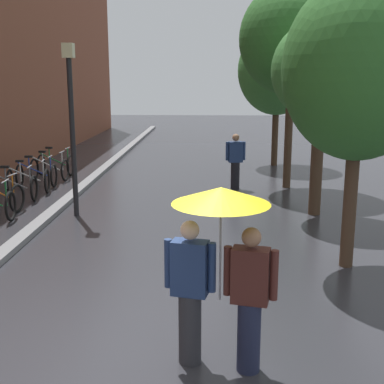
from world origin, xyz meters
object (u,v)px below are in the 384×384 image
at_px(street_tree_0, 359,70).
at_px(pedestrian_walking_midground, 235,161).
at_px(parked_bicycle_4, 14,187).
at_px(street_tree_1, 322,72).
at_px(parked_bicycle_8, 56,164).
at_px(couple_under_umbrella, 220,252).
at_px(street_tree_2, 292,39).
at_px(parked_bicycle_5, 28,180).
at_px(street_tree_3, 277,71).
at_px(street_lamp_post, 72,117).
at_px(parked_bicycle_7, 50,169).
at_px(parked_bicycle_6, 37,175).

distance_m(street_tree_0, pedestrian_walking_midground, 6.95).
bearing_deg(street_tree_0, parked_bicycle_4, 149.26).
height_order(street_tree_1, parked_bicycle_8, street_tree_1).
bearing_deg(couple_under_umbrella, street_tree_2, 77.38).
distance_m(street_tree_2, parked_bicycle_5, 8.47).
distance_m(street_tree_3, street_lamp_post, 9.37).
xyz_separation_m(street_tree_2, parked_bicycle_4, (-7.48, -2.06, -3.90)).
relative_size(street_tree_1, street_lamp_post, 1.14).
distance_m(street_tree_1, pedestrian_walking_midground, 4.17).
bearing_deg(street_tree_2, street_tree_0, -89.31).
bearing_deg(street_tree_1, street_tree_3, 90.79).
height_order(street_tree_1, street_tree_3, street_tree_3).
height_order(parked_bicycle_4, street_lamp_post, street_lamp_post).
relative_size(street_tree_3, couple_under_umbrella, 2.46).
relative_size(street_tree_1, parked_bicycle_4, 3.95).
relative_size(street_tree_0, street_tree_1, 1.07).
bearing_deg(parked_bicycle_5, parked_bicycle_4, -92.19).
distance_m(street_tree_1, couple_under_umbrella, 7.38).
bearing_deg(couple_under_umbrella, parked_bicycle_4, 124.39).
height_order(street_tree_2, street_lamp_post, street_tree_2).
relative_size(street_tree_0, parked_bicycle_8, 4.32).
height_order(street_tree_0, street_tree_3, street_tree_3).
distance_m(parked_bicycle_7, parked_bicycle_8, 0.92).
relative_size(parked_bicycle_4, parked_bicycle_6, 1.03).
height_order(parked_bicycle_8, couple_under_umbrella, couple_under_umbrella).
distance_m(street_tree_0, street_tree_2, 6.62).
bearing_deg(parked_bicycle_5, parked_bicycle_8, 91.01).
bearing_deg(parked_bicycle_5, street_tree_2, 8.32).
relative_size(street_tree_2, parked_bicycle_7, 5.24).
xyz_separation_m(parked_bicycle_6, couple_under_umbrella, (5.29, -9.51, 0.98)).
height_order(parked_bicycle_4, parked_bicycle_6, same).
xyz_separation_m(parked_bicycle_5, parked_bicycle_6, (-0.04, 0.82, 0.00)).
bearing_deg(street_tree_0, street_tree_2, 90.69).
bearing_deg(street_tree_1, street_lamp_post, -176.62).
bearing_deg(street_tree_1, pedestrian_walking_midground, 122.12).
relative_size(street_tree_1, couple_under_umbrella, 2.18).
height_order(street_tree_0, parked_bicycle_7, street_tree_0).
height_order(parked_bicycle_5, parked_bicycle_7, same).
xyz_separation_m(parked_bicycle_6, pedestrian_walking_midground, (5.93, -0.00, 0.45)).
bearing_deg(parked_bicycle_4, street_tree_3, 38.62).
bearing_deg(couple_under_umbrella, parked_bicycle_8, 114.83).
xyz_separation_m(street_tree_2, parked_bicycle_6, (-7.48, -0.27, -3.90)).
relative_size(street_tree_1, street_tree_2, 0.77).
xyz_separation_m(parked_bicycle_5, parked_bicycle_8, (-0.05, 2.76, 0.00)).
relative_size(street_tree_2, pedestrian_walking_midground, 3.61).
bearing_deg(parked_bicycle_7, pedestrian_walking_midground, -9.91).
distance_m(street_lamp_post, pedestrian_walking_midground, 5.25).
bearing_deg(parked_bicycle_6, pedestrian_walking_midground, -0.01).
height_order(street_tree_1, street_tree_2, street_tree_2).
relative_size(parked_bicycle_4, parked_bicycle_8, 1.03).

